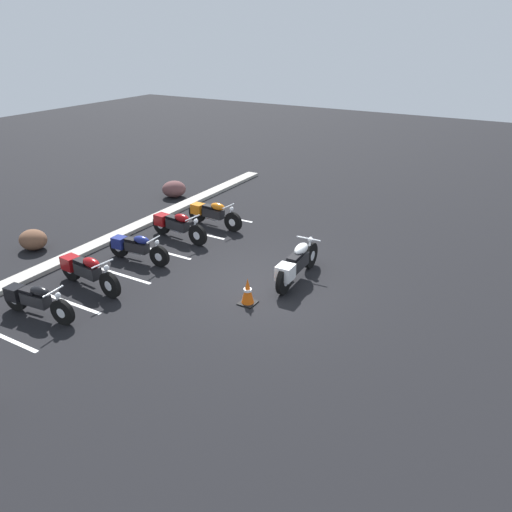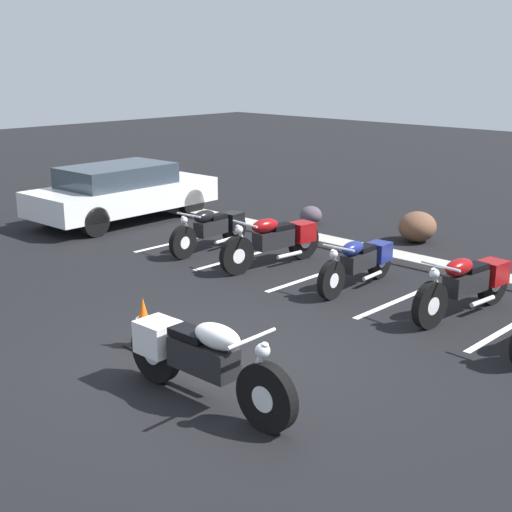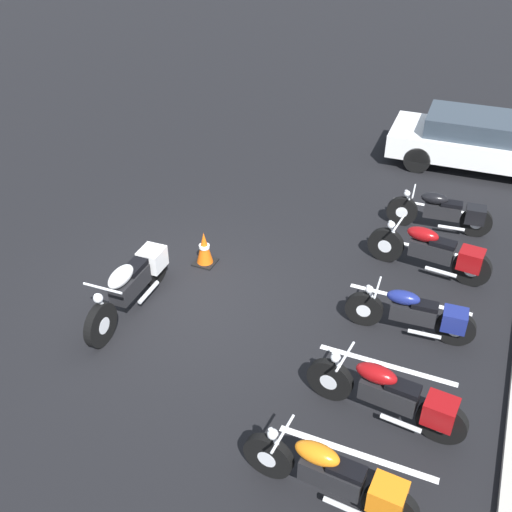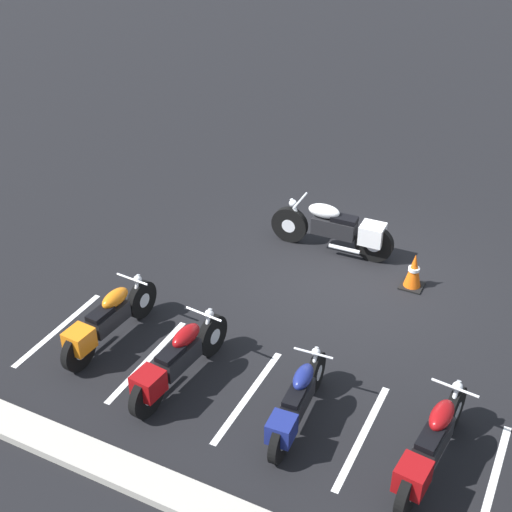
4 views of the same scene
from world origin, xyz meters
name	(u,v)px [view 3 (image 3 of 4)]	position (x,y,z in m)	size (l,w,h in m)	color
ground	(187,297)	(0.00, 0.00, 0.00)	(60.00, 60.00, 0.00)	black
motorcycle_white_featured	(133,282)	(0.57, -0.68, 0.51)	(2.42, 0.68, 0.95)	black
parked_bike_0	(445,212)	(-4.00, 3.72, 0.43)	(0.59, 2.08, 0.82)	black
parked_bike_1	(435,252)	(-2.39, 3.78, 0.47)	(0.66, 2.26, 0.89)	black
parked_bike_2	(417,314)	(-0.57, 3.81, 0.43)	(0.57, 2.04, 0.80)	black
parked_bike_3	(393,396)	(1.31, 3.84, 0.47)	(0.64, 2.22, 0.88)	black
parked_bike_4	(337,478)	(2.80, 3.51, 0.45)	(0.61, 2.17, 0.85)	black
car_white	(481,141)	(-7.39, 4.02, 0.68)	(1.95, 4.36, 1.29)	black
traffic_cone	(204,249)	(-1.06, -0.19, 0.32)	(0.40, 0.40, 0.67)	black
stall_line_0	(441,208)	(-4.94, 3.58, 0.00)	(0.10, 2.10, 0.00)	white
stall_line_1	(427,249)	(-3.20, 3.58, 0.00)	(0.10, 2.10, 0.00)	white
stall_line_2	(410,299)	(-1.46, 3.58, 0.00)	(0.10, 2.10, 0.00)	white
stall_line_3	(387,365)	(0.28, 3.58, 0.00)	(0.10, 2.10, 0.00)	white
stall_line_4	(356,453)	(2.02, 3.58, 0.00)	(0.10, 2.10, 0.00)	white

